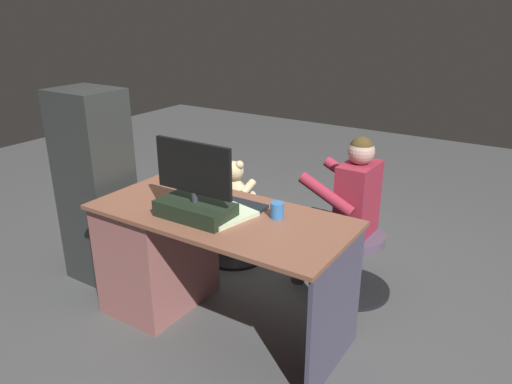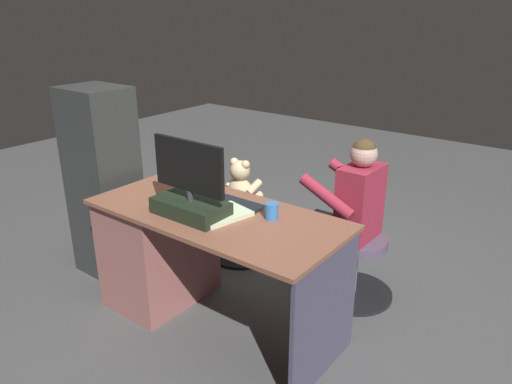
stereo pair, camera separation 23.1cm
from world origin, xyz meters
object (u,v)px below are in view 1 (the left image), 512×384
(cup, at_px, (277,210))
(tv_remote, at_px, (174,199))
(office_chair_teddy, at_px, (235,227))
(visitor_chair, at_px, (353,259))
(monitor, at_px, (195,198))
(teddy_bear, at_px, (235,185))
(keyboard, at_px, (233,203))
(computer_mouse, at_px, (195,193))
(desk, at_px, (170,250))
(person, at_px, (344,203))

(cup, height_order, tv_remote, cup)
(office_chair_teddy, xyz_separation_m, visitor_chair, (-0.97, -0.03, -0.01))
(office_chair_teddy, height_order, visitor_chair, same)
(monitor, distance_m, teddy_bear, 1.02)
(keyboard, xyz_separation_m, computer_mouse, (0.29, 0.01, 0.01))
(desk, xyz_separation_m, computer_mouse, (-0.11, -0.14, 0.37))
(monitor, height_order, tv_remote, monitor)
(person, bearing_deg, computer_mouse, 42.31)
(monitor, bearing_deg, visitor_chair, -122.81)
(tv_remote, relative_size, office_chair_teddy, 0.30)
(monitor, height_order, keyboard, monitor)
(desk, bearing_deg, monitor, 159.98)
(teddy_bear, bearing_deg, monitor, 112.25)
(office_chair_teddy, bearing_deg, keyboard, 124.85)
(visitor_chair, bearing_deg, tv_remote, 42.92)
(tv_remote, bearing_deg, monitor, 161.50)
(monitor, relative_size, office_chair_teddy, 1.00)
(computer_mouse, bearing_deg, visitor_chair, -140.76)
(keyboard, height_order, office_chair_teddy, keyboard)
(tv_remote, bearing_deg, visitor_chair, -131.65)
(keyboard, bearing_deg, monitor, 75.86)
(computer_mouse, relative_size, person, 0.09)
(teddy_bear, bearing_deg, computer_mouse, 103.14)
(computer_mouse, xyz_separation_m, tv_remote, (0.05, 0.14, -0.01))
(computer_mouse, bearing_deg, office_chair_teddy, -76.60)
(computer_mouse, xyz_separation_m, office_chair_teddy, (0.15, -0.63, -0.52))
(cup, bearing_deg, keyboard, -4.39)
(monitor, xyz_separation_m, office_chair_teddy, (0.37, -0.89, -0.62))
(cup, height_order, office_chair_teddy, cup)
(computer_mouse, xyz_separation_m, person, (-0.73, -0.66, -0.14))
(computer_mouse, relative_size, teddy_bear, 0.26)
(desk, xyz_separation_m, tv_remote, (-0.06, 0.00, 0.36))
(keyboard, bearing_deg, office_chair_teddy, -55.15)
(keyboard, relative_size, office_chair_teddy, 0.85)
(person, bearing_deg, desk, 43.60)
(computer_mouse, bearing_deg, cup, 178.33)
(cup, bearing_deg, tv_remote, 10.46)
(teddy_bear, bearing_deg, desk, 92.87)
(tv_remote, bearing_deg, teddy_bear, -77.21)
(keyboard, distance_m, computer_mouse, 0.29)
(computer_mouse, relative_size, tv_remote, 0.64)
(desk, bearing_deg, cup, -170.53)
(computer_mouse, bearing_deg, teddy_bear, -76.86)
(cup, relative_size, person, 0.08)
(computer_mouse, height_order, visitor_chair, computer_mouse)
(computer_mouse, height_order, cup, cup)
(desk, bearing_deg, keyboard, -160.12)
(cup, height_order, person, person)
(teddy_bear, distance_m, person, 0.88)
(cup, relative_size, teddy_bear, 0.25)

